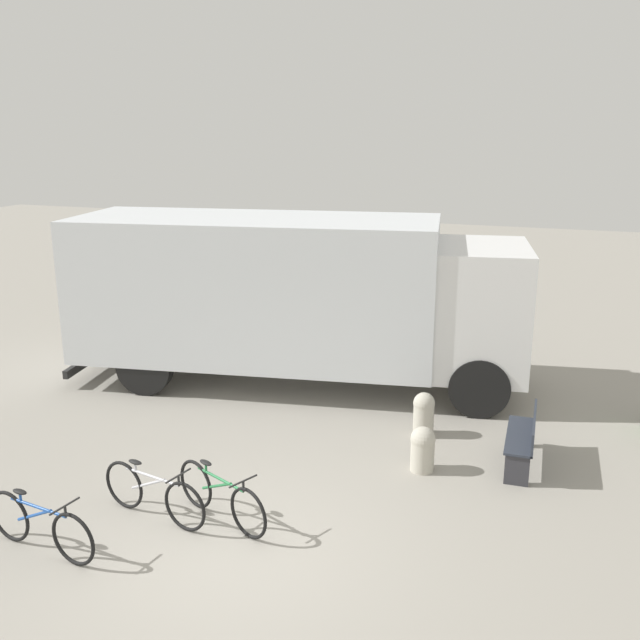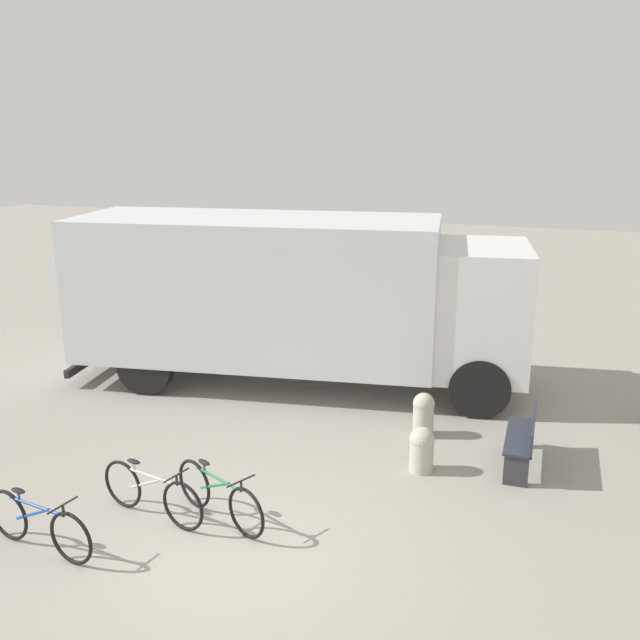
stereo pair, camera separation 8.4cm
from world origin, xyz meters
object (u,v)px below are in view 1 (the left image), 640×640
Objects in this scene: park_bench at (524,437)px; bicycle_near at (40,525)px; bicycle_middle at (153,494)px; bollard_far_bench at (424,412)px; delivery_truck at (292,292)px; bicycle_far at (221,496)px; bollard_near_bench at (423,448)px.

park_bench is 6.73m from bicycle_near.
bollard_far_bench is (2.74, 3.72, 0.03)m from bicycle_middle.
park_bench is 0.84× the size of bicycle_middle.
park_bench reaches higher than bicycle_near.
delivery_truck reaches higher than park_bench.
bicycle_far is (1.69, 1.33, 0.00)m from bicycle_near.
bicycle_near is 2.35× the size of bollard_far_bench.
bicycle_far is at bearing 46.64° from bicycle_near.
delivery_truck is at bearing 151.31° from bollard_far_bench.
delivery_truck is 5.24× the size of bicycle_middle.
bicycle_far is (-3.52, -2.91, -0.10)m from park_bench.
bicycle_near is 2.16m from bicycle_far.
park_bench is at bearing -19.56° from bollard_far_bench.
delivery_truck is 5.54m from bicycle_middle.
delivery_truck is 5.19× the size of bicycle_near.
bicycle_middle is (-4.37, -3.15, -0.10)m from park_bench.
delivery_truck is at bearing 92.76° from bicycle_near.
bicycle_far is at bearing -87.77° from delivery_truck.
bollard_near_bench is at bearing 70.57° from bicycle_far.
bollard_far_bench is at bearing 65.63° from bicycle_middle.
bollard_near_bench is at bearing 113.89° from park_bench.
bicycle_near is 1.08× the size of bicycle_far.
park_bench is 2.10× the size of bollard_near_bench.
bollard_far_bench is at bearing 68.63° from park_bench.
park_bench is at bearing 47.76° from bicycle_middle.
delivery_truck is 4.53m from bollard_near_bench.
delivery_truck is 13.02× the size of bollard_near_bench.
delivery_truck is 6.64m from bicycle_near.
bollard_near_bench is (2.98, 2.48, 0.01)m from bicycle_middle.
delivery_truck reaches higher than bicycle_near.
delivery_truck is 5.42m from bicycle_far.
delivery_truck is 6.21× the size of park_bench.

